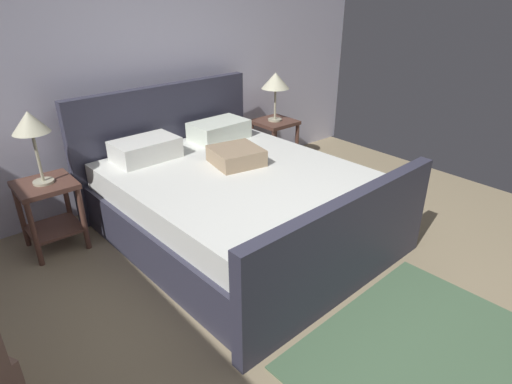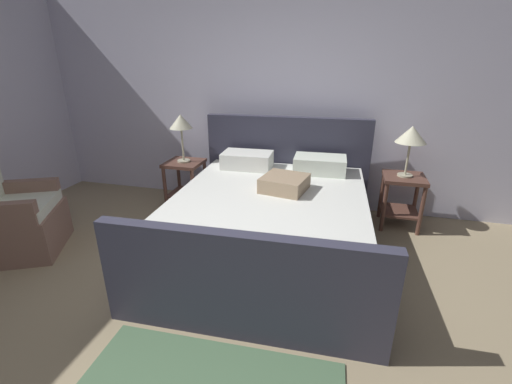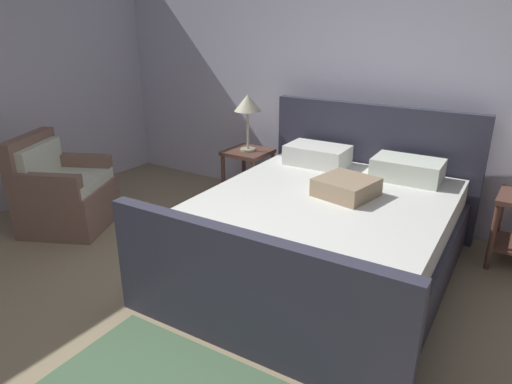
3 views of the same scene
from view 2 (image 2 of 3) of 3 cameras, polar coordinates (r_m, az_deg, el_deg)
ground_plane at (r=2.60m, az=-11.02°, el=-23.68°), size 6.09×5.21×0.02m
wall_back at (r=4.40m, az=3.00°, el=15.21°), size 6.21×0.12×2.68m
bed at (r=3.36m, az=2.46°, el=-4.56°), size 2.05×2.42×1.17m
nightstand_right at (r=4.18m, az=23.01°, el=-0.11°), size 0.44×0.44×0.60m
table_lamp_right at (r=4.01m, az=24.34°, el=8.47°), size 0.32×0.32×0.55m
nightstand_left at (r=4.47m, az=-11.66°, el=2.53°), size 0.44×0.44×0.60m
table_lamp_left at (r=4.30m, az=-12.34°, el=11.04°), size 0.27×0.27×0.58m
armchair at (r=4.11m, az=-35.49°, el=-3.74°), size 0.97×0.97×0.90m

